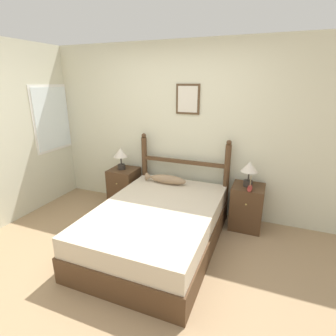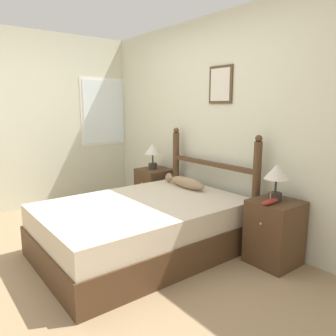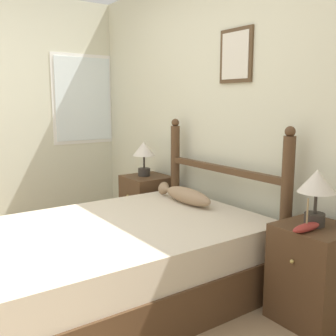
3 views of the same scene
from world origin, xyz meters
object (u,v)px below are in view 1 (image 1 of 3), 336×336
bed (158,226)px  model_boat (250,188)px  fish_pillow (166,179)px  table_lamp_left (121,155)px  nightstand_left (124,187)px  nightstand_right (247,207)px  table_lamp_right (249,169)px

bed → model_boat: 1.30m
model_boat → fish_pillow: bearing=178.9°
bed → model_boat: (1.01, 0.72, 0.39)m
bed → table_lamp_left: size_ratio=5.82×
nightstand_left → nightstand_right: (1.98, 0.00, 0.00)m
nightstand_left → table_lamp_right: bearing=-0.1°
table_lamp_left → table_lamp_right: same height
table_lamp_right → fish_pillow: bearing=-174.8°
nightstand_left → model_boat: (2.00, -0.14, 0.34)m
table_lamp_right → table_lamp_left: bearing=-179.8°
bed → fish_pillow: (-0.19, 0.75, 0.34)m
nightstand_right → table_lamp_left: 2.08m
bed → table_lamp_right: size_ratio=5.82×
table_lamp_right → bed: bearing=-138.7°
nightstand_right → fish_pillow: fish_pillow is taller
bed → table_lamp_right: (0.97, 0.86, 0.61)m
table_lamp_left → fish_pillow: size_ratio=0.55×
nightstand_left → table_lamp_right: size_ratio=1.78×
nightstand_right → table_lamp_right: table_lamp_right is taller
table_lamp_right → fish_pillow: table_lamp_right is taller
nightstand_left → table_lamp_left: 0.56m
table_lamp_right → model_boat: size_ratio=1.46×
bed → model_boat: size_ratio=8.51×
table_lamp_right → nightstand_right: bearing=17.2°
table_lamp_left → bed: bearing=-39.9°
table_lamp_left → fish_pillow: (0.83, -0.10, -0.27)m
table_lamp_right → nightstand_left: bearing=179.9°
nightstand_right → model_boat: size_ratio=2.60×
table_lamp_left → fish_pillow: 0.88m
model_boat → fish_pillow: 1.20m
nightstand_left → table_lamp_left: (-0.03, -0.01, 0.56)m
nightstand_left → bed: bearing=-41.0°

